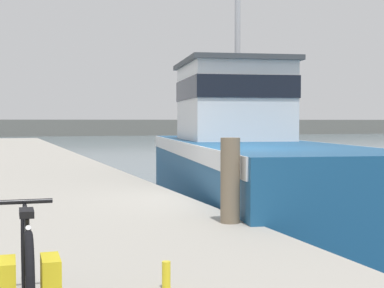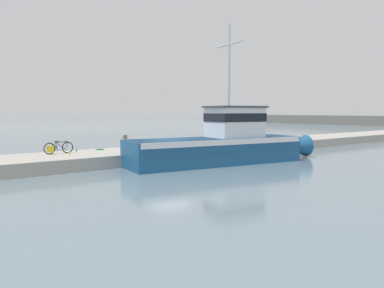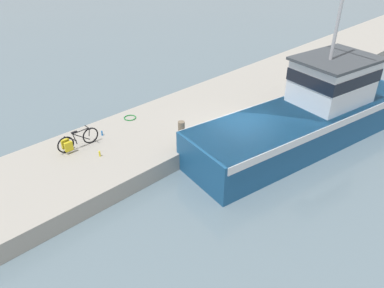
# 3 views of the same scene
# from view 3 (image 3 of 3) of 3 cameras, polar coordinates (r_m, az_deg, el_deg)

# --- Properties ---
(ground_plane) EXTENTS (320.00, 320.00, 0.00)m
(ground_plane) POSITION_cam_3_polar(r_m,az_deg,el_deg) (16.55, 7.07, -0.96)
(ground_plane) COLOR slate
(dock_pier) EXTENTS (4.69, 80.00, 0.73)m
(dock_pier) POSITION_cam_3_polar(r_m,az_deg,el_deg) (18.15, -0.20, 3.76)
(dock_pier) COLOR #A39E93
(dock_pier) RESTS_ON ground_plane
(fishing_boat_main) EXTENTS (4.80, 13.79, 8.83)m
(fishing_boat_main) POSITION_cam_3_polar(r_m,az_deg,el_deg) (17.65, 18.37, 4.68)
(fishing_boat_main) COLOR navy
(fishing_boat_main) RESTS_ON ground_plane
(bicycle_touring) EXTENTS (0.45, 1.79, 0.78)m
(bicycle_touring) POSITION_cam_3_polar(r_m,az_deg,el_deg) (15.69, -17.44, 0.39)
(bicycle_touring) COLOR black
(bicycle_touring) RESTS_ON dock_pier
(mooring_post) EXTENTS (0.27, 0.27, 1.18)m
(mooring_post) POSITION_cam_3_polar(r_m,az_deg,el_deg) (14.96, -1.60, 1.41)
(mooring_post) COLOR #756651
(mooring_post) RESTS_ON dock_pier
(hose_coil) EXTENTS (0.57, 0.57, 0.05)m
(hose_coil) POSITION_cam_3_polar(r_m,az_deg,el_deg) (17.71, -9.43, 3.98)
(hose_coil) COLOR #197A2D
(hose_coil) RESTS_ON dock_pier
(water_bottle_by_bike) EXTENTS (0.07, 0.07, 0.21)m
(water_bottle_by_bike) POSITION_cam_3_polar(r_m,az_deg,el_deg) (16.49, -13.55, 1.61)
(water_bottle_by_bike) COLOR blue
(water_bottle_by_bike) RESTS_ON dock_pier
(water_bottle_on_curb) EXTENTS (0.07, 0.07, 0.23)m
(water_bottle_on_curb) POSITION_cam_3_polar(r_m,az_deg,el_deg) (15.07, -13.90, -1.45)
(water_bottle_on_curb) COLOR yellow
(water_bottle_on_curb) RESTS_ON dock_pier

